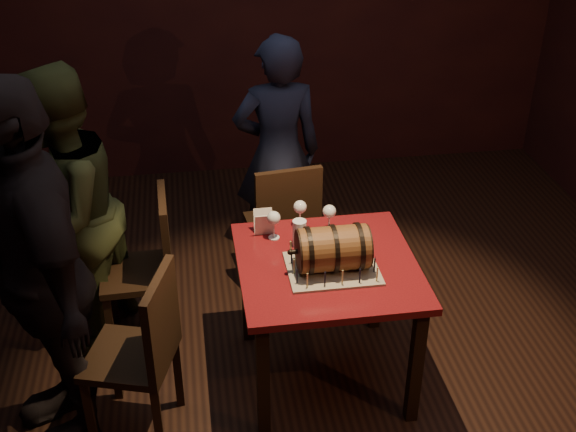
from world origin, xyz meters
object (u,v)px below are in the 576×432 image
Objects in this scene: chair_back at (284,223)px; person_back at (278,154)px; wine_glass_left at (274,219)px; wine_glass_right at (329,213)px; pub_table at (327,281)px; chair_left_front at (145,347)px; person_left_rear at (65,215)px; pint_of_ale at (299,234)px; person_left_front at (40,273)px; barrel_cake at (333,249)px; wine_glass_mid at (300,208)px; chair_left_rear at (150,261)px.

chair_back is 0.50m from person_back.
wine_glass_left and wine_glass_right have the same top height.
person_back is at bearing 99.07° from wine_glass_right.
chair_left_front is (-0.93, -0.24, -0.12)m from pub_table.
pub_table is 0.57× the size of person_back.
pub_table is at bearing -82.61° from chair_back.
wine_glass_left is 0.64m from chair_back.
person_left_rear is at bearing 169.81° from wine_glass_right.
pint_of_ale is at bearing -91.05° from chair_back.
chair_left_front is at bearing 56.19° from person_left_front.
pint_of_ale reaches higher than pub_table.
wine_glass_right is (0.05, 0.35, -0.01)m from barrel_cake.
wine_glass_mid is 0.17× the size of chair_back.
person_left_rear is (-0.41, 0.79, 0.31)m from chair_left_front.
chair_left_front is (-0.82, -1.03, 0.00)m from chair_back.
wine_glass_left is at bearing -149.38° from wine_glass_mid.
wine_glass_mid is at bearing 35.48° from chair_left_front.
chair_left_rear is (-0.81, -0.30, 0.00)m from chair_back.
wine_glass_left is at bearing 126.63° from barrel_cake.
wine_glass_left is 1.19m from person_left_front.
person_left_front reaches higher than wine_glass_mid.
person_left_front reaches higher than wine_glass_right.
person_left_front is at bearing -124.29° from chair_left_rear.
pub_table is 5.59× the size of wine_glass_left.
barrel_cake reaches higher than wine_glass_left.
barrel_cake reaches higher than wine_glass_mid.
person_left_rear is at bearing 117.43° from chair_left_front.
person_left_front is at bearing 45.28° from person_back.
wine_glass_left and wine_glass_mid have the same top height.
wine_glass_mid is at bearing 88.04° from person_back.
chair_back reaches higher than pint_of_ale.
barrel_cake is 1.02m from chair_left_front.
wine_glass_mid is at bearing 102.25° from barrel_cake.
chair_left_rear is at bearing 106.05° from person_left_rear.
wine_glass_left is 0.30m from wine_glass_right.
wine_glass_left is at bearing 78.72° from person_back.
person_back is (-0.09, 1.28, -0.09)m from barrel_cake.
person_back reaches higher than barrel_cake.
wine_glass_left is (-0.24, 0.27, 0.23)m from pub_table.
person_left_rear is at bearing 166.03° from wine_glass_left.
barrel_cake is 0.21× the size of person_left_front.
barrel_cake is 0.26× the size of person_back.
wine_glass_mid is at bearing -8.53° from chair_left_rear.
barrel_cake is at bearing -77.75° from wine_glass_mid.
wine_glass_left is at bearing 36.49° from chair_left_front.
barrel_cake is 0.43× the size of chair_left_rear.
person_back is 1.42m from person_left_rear.
wine_glass_mid is 1.37m from person_left_front.
barrel_cake is at bearing -82.34° from chair_back.
person_left_front is (-0.01, -0.70, 0.11)m from person_left_rear.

